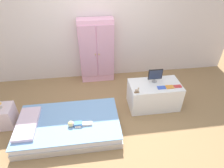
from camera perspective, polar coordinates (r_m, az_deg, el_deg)
ground_plane at (r=3.57m, az=-1.90°, el=-10.76°), size 10.00×10.00×0.02m
back_wall at (r=4.22m, az=-4.69°, el=18.64°), size 6.40×0.05×2.70m
bed at (r=3.38m, az=-12.81°, el=-12.12°), size 1.70×1.00×0.23m
pillow at (r=3.42m, az=-24.21°, el=-10.77°), size 0.32×0.72×0.06m
doll at (r=3.17m, az=-10.97°, el=-11.74°), size 0.39×0.13×0.10m
nightstand at (r=3.83m, az=-29.80°, el=-8.44°), size 0.34×0.34×0.40m
wardrobe at (r=4.27m, az=-4.64°, el=9.80°), size 0.75×0.31×1.44m
tv_stand at (r=3.77m, az=12.50°, el=-3.26°), size 0.96×0.53×0.51m
tv_monitor at (r=3.61m, az=12.96°, el=2.69°), size 0.27×0.10×0.27m
rocking_horse_toy at (r=3.33m, az=7.65°, el=-1.91°), size 0.09×0.04×0.11m
book_blue at (r=3.55m, az=14.72°, el=-1.04°), size 0.15×0.09×0.02m
book_orange at (r=3.61m, az=17.05°, el=-0.84°), size 0.14×0.10×0.01m
book_red at (r=3.68m, az=19.25°, el=-0.65°), size 0.14×0.08×0.01m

